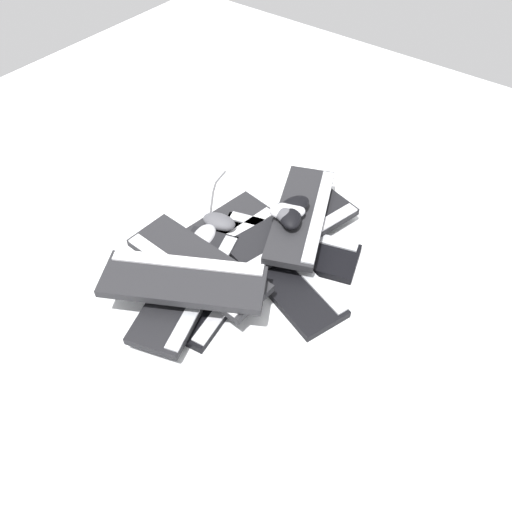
{
  "coord_description": "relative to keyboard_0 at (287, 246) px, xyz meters",
  "views": [
    {
      "loc": [
        -0.71,
        -0.63,
        1.14
      ],
      "look_at": [
        0.07,
        -0.03,
        0.06
      ],
      "focal_mm": 35.0,
      "sensor_mm": 36.0,
      "label": 1
    }
  ],
  "objects": [
    {
      "name": "ground_plane",
      "position": [
        -0.19,
        0.06,
        -0.01
      ],
      "size": [
        3.2,
        3.2,
        0.0
      ],
      "primitive_type": "plane",
      "color": "white"
    },
    {
      "name": "keyboard_7",
      "position": [
        0.09,
        0.01,
        0.06
      ],
      "size": [
        0.46,
        0.31,
        0.03
      ],
      "color": "#232326",
      "rests_on": "keyboard_5"
    },
    {
      "name": "mouse_2",
      "position": [
        -0.15,
        0.21,
        0.04
      ],
      "size": [
        0.12,
        0.09,
        0.04
      ],
      "primitive_type": "ellipsoid",
      "rotation": [
        0.0,
        0.0,
        3.41
      ],
      "color": "#B7B7BC",
      "rests_on": "keyboard_1"
    },
    {
      "name": "keyboard_3",
      "position": [
        -0.1,
        -0.06,
        0.0
      ],
      "size": [
        0.29,
        0.46,
        0.03
      ],
      "color": "black",
      "rests_on": "ground"
    },
    {
      "name": "keyboard_4",
      "position": [
        -0.32,
        0.12,
        0.03
      ],
      "size": [
        0.46,
        0.28,
        0.03
      ],
      "color": "black",
      "rests_on": "keyboard_2"
    },
    {
      "name": "keyboard_5",
      "position": [
        0.05,
        0.01,
        0.03
      ],
      "size": [
        0.46,
        0.26,
        0.03
      ],
      "color": "black",
      "rests_on": "keyboard_0"
    },
    {
      "name": "keyboard_0",
      "position": [
        0.0,
        0.0,
        0.0
      ],
      "size": [
        0.27,
        0.46,
        0.03
      ],
      "color": "black",
      "rests_on": "ground"
    },
    {
      "name": "mouse_3",
      "position": [
        0.03,
        0.01,
        0.1
      ],
      "size": [
        0.13,
        0.12,
        0.04
      ],
      "primitive_type": "ellipsoid",
      "rotation": [
        0.0,
        0.0,
        3.84
      ],
      "color": "black",
      "rests_on": "keyboard_7"
    },
    {
      "name": "mouse_5",
      "position": [
        -0.07,
        0.21,
        0.04
      ],
      "size": [
        0.09,
        0.12,
        0.04
      ],
      "primitive_type": "ellipsoid",
      "rotation": [
        0.0,
        0.0,
        1.76
      ],
      "color": "#4C4C51",
      "rests_on": "keyboard_1"
    },
    {
      "name": "keyboard_1",
      "position": [
        -0.11,
        0.21,
        0.0
      ],
      "size": [
        0.46,
        0.21,
        0.03
      ],
      "color": "#232326",
      "rests_on": "ground"
    },
    {
      "name": "keyboard_6",
      "position": [
        -0.27,
        0.13,
        0.06
      ],
      "size": [
        0.17,
        0.45,
        0.03
      ],
      "color": "#232326",
      "rests_on": "keyboard_4"
    },
    {
      "name": "mouse_4",
      "position": [
        0.03,
        0.03,
        0.1
      ],
      "size": [
        0.1,
        0.13,
        0.04
      ],
      "primitive_type": "ellipsoid",
      "rotation": [
        0.0,
        0.0,
        1.22
      ],
      "color": "#4C4C51",
      "rests_on": "keyboard_7"
    },
    {
      "name": "cable_0",
      "position": [
        -0.06,
        0.29,
        -0.01
      ],
      "size": [
        0.47,
        0.21,
        0.01
      ],
      "color": "#59595B",
      "rests_on": "ground"
    },
    {
      "name": "keyboard_2",
      "position": [
        -0.24,
        0.06,
        0.0
      ],
      "size": [
        0.46,
        0.21,
        0.03
      ],
      "color": "black",
      "rests_on": "ground"
    },
    {
      "name": "keyboard_8",
      "position": [
        -0.35,
        0.1,
        0.09
      ],
      "size": [
        0.35,
        0.46,
        0.03
      ],
      "color": "#232326",
      "rests_on": "keyboard_6"
    },
    {
      "name": "mouse_0",
      "position": [
        0.07,
        0.03,
        0.1
      ],
      "size": [
        0.12,
        0.09,
        0.04
      ],
      "primitive_type": "ellipsoid",
      "rotation": [
        0.0,
        0.0,
        2.86
      ],
      "color": "black",
      "rests_on": "keyboard_7"
    },
    {
      "name": "mouse_1",
      "position": [
        0.04,
        0.03,
        0.1
      ],
      "size": [
        0.12,
        0.13,
        0.04
      ],
      "primitive_type": "ellipsoid",
      "rotation": [
        0.0,
        0.0,
        2.23
      ],
      "color": "#B7B7BC",
      "rests_on": "keyboard_7"
    }
  ]
}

